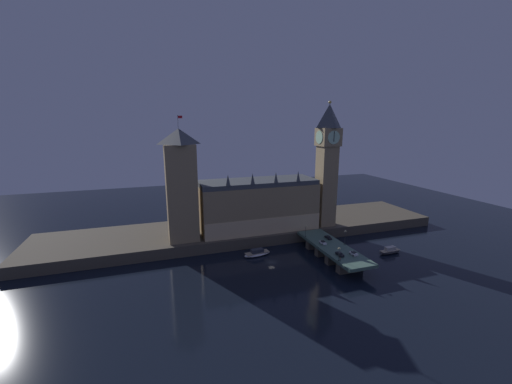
# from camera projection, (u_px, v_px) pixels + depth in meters

# --- Properties ---
(ground_plane) EXTENTS (400.00, 400.00, 0.00)m
(ground_plane) POSITION_uv_depth(u_px,v_px,m) (272.00, 262.00, 141.82)
(ground_plane) COLOR black
(embankment) EXTENTS (220.00, 42.00, 5.43)m
(embankment) POSITION_uv_depth(u_px,v_px,m) (247.00, 229.00, 177.36)
(embankment) COLOR #4C4438
(embankment) RESTS_ON ground_plane
(parliament_hall) EXTENTS (61.97, 23.19, 32.05)m
(parliament_hall) POSITION_uv_depth(u_px,v_px,m) (258.00, 204.00, 168.67)
(parliament_hall) COLOR #9E845B
(parliament_hall) RESTS_ON embankment
(clock_tower) EXTENTS (11.21, 11.32, 67.60)m
(clock_tower) POSITION_uv_depth(u_px,v_px,m) (327.00, 162.00, 170.00)
(clock_tower) COLOR #9E845B
(clock_tower) RESTS_ON embankment
(victoria_tower) EXTENTS (14.41, 14.41, 59.81)m
(victoria_tower) POSITION_uv_depth(u_px,v_px,m) (181.00, 185.00, 150.22)
(victoria_tower) COLOR #9E845B
(victoria_tower) RESTS_ON embankment
(bridge) EXTENTS (13.65, 46.00, 6.13)m
(bridge) POSITION_uv_depth(u_px,v_px,m) (332.00, 250.00, 144.99)
(bridge) COLOR #476656
(bridge) RESTS_ON ground_plane
(car_northbound_lead) EXTENTS (1.95, 3.96, 1.50)m
(car_northbound_lead) POSITION_uv_depth(u_px,v_px,m) (323.00, 243.00, 146.87)
(car_northbound_lead) COLOR silver
(car_northbound_lead) RESTS_ON bridge
(car_northbound_trail) EXTENTS (1.90, 4.41, 1.51)m
(car_northbound_trail) POSITION_uv_depth(u_px,v_px,m) (340.00, 254.00, 133.90)
(car_northbound_trail) COLOR black
(car_northbound_trail) RESTS_ON bridge
(car_southbound_lead) EXTENTS (2.06, 3.86, 1.58)m
(car_southbound_lead) POSITION_uv_depth(u_px,v_px,m) (354.00, 253.00, 134.50)
(car_southbound_lead) COLOR silver
(car_southbound_lead) RESTS_ON bridge
(car_southbound_trail) EXTENTS (1.87, 4.55, 1.34)m
(car_southbound_trail) POSITION_uv_depth(u_px,v_px,m) (328.00, 237.00, 153.63)
(car_southbound_trail) COLOR black
(car_southbound_trail) RESTS_ON bridge
(pedestrian_near_rail) EXTENTS (0.38, 0.38, 1.62)m
(pedestrian_near_rail) POSITION_uv_depth(u_px,v_px,m) (340.00, 259.00, 128.40)
(pedestrian_near_rail) COLOR black
(pedestrian_near_rail) RESTS_ON bridge
(street_lamp_near) EXTENTS (1.34, 0.60, 6.04)m
(street_lamp_near) POSITION_uv_depth(u_px,v_px,m) (339.00, 252.00, 128.12)
(street_lamp_near) COLOR #2D3333
(street_lamp_near) RESTS_ON bridge
(street_lamp_mid) EXTENTS (1.34, 0.60, 6.96)m
(street_lamp_mid) POSITION_uv_depth(u_px,v_px,m) (345.00, 236.00, 145.59)
(street_lamp_mid) COLOR #2D3333
(street_lamp_mid) RESTS_ON bridge
(street_lamp_far) EXTENTS (1.34, 0.60, 6.09)m
(street_lamp_far) POSITION_uv_depth(u_px,v_px,m) (306.00, 230.00, 155.39)
(street_lamp_far) COLOR #2D3333
(street_lamp_far) RESTS_ON bridge
(boat_upstream) EXTENTS (13.69, 6.46, 3.26)m
(boat_upstream) POSITION_uv_depth(u_px,v_px,m) (257.00, 253.00, 148.74)
(boat_upstream) COLOR white
(boat_upstream) RESTS_ON ground_plane
(boat_downstream) EXTENTS (11.90, 4.09, 3.47)m
(boat_downstream) POSITION_uv_depth(u_px,v_px,m) (390.00, 251.00, 151.02)
(boat_downstream) COLOR #28282D
(boat_downstream) RESTS_ON ground_plane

